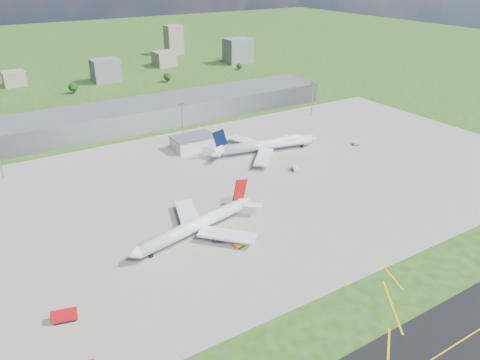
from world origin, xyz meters
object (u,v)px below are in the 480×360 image
airliner_blue_quad (268,144)px  tug_yellow (239,245)px  airliner_red_twin (197,225)px  fire_truck (64,316)px  van_white_far (356,143)px  van_white_near (295,168)px

airliner_blue_quad → tug_yellow: 109.23m
tug_yellow → airliner_red_twin: bearing=110.1°
fire_truck → van_white_far: size_ratio=1.59×
airliner_blue_quad → fire_truck: bearing=-136.5°
fire_truck → van_white_far: (201.66, 67.95, -0.52)m
fire_truck → van_white_near: (142.00, 56.80, -0.45)m
airliner_red_twin → airliner_blue_quad: size_ratio=0.94×
van_white_near → van_white_far: 60.69m
van_white_near → van_white_far: (59.66, 11.15, -0.07)m
fire_truck → van_white_far: bearing=33.1°
van_white_near → van_white_far: van_white_near is taller
van_white_far → van_white_near: bearing=158.6°
airliner_red_twin → airliner_blue_quad: airliner_blue_quad is taller
van_white_far → tug_yellow: bearing=173.6°
fire_truck → tug_yellow: (72.86, 6.41, -0.86)m
fire_truck → airliner_red_twin: bearing=36.1°
airliner_red_twin → fire_truck: bearing=8.9°
airliner_blue_quad → van_white_far: (56.64, -20.35, -3.92)m
airliner_red_twin → fire_truck: 67.27m
airliner_red_twin → van_white_far: bearing=-175.4°
tug_yellow → van_white_near: bearing=26.7°
airliner_red_twin → van_white_near: size_ratio=11.06×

